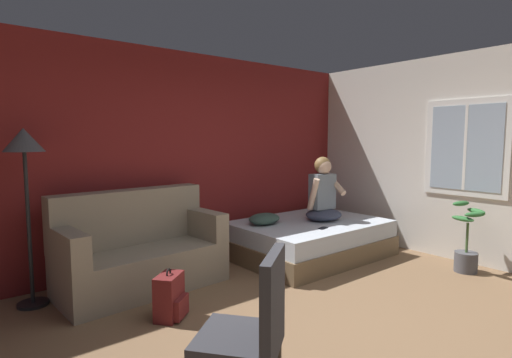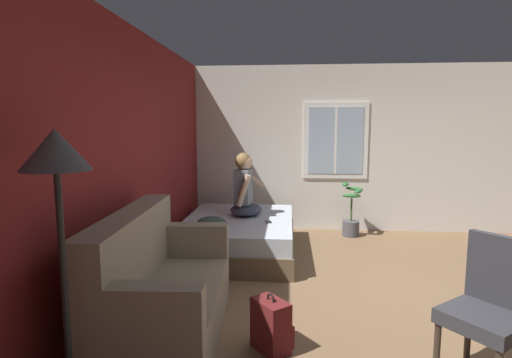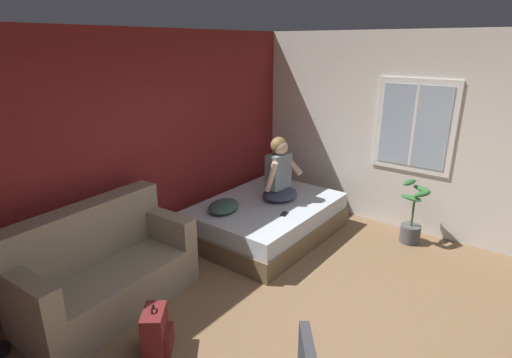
{
  "view_description": "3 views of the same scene",
  "coord_description": "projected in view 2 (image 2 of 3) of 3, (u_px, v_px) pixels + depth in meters",
  "views": [
    {
      "loc": [
        -2.43,
        -1.88,
        1.6
      ],
      "look_at": [
        0.49,
        1.73,
        1.13
      ],
      "focal_mm": 28.0,
      "sensor_mm": 36.0,
      "label": 1
    },
    {
      "loc": [
        -3.75,
        1.15,
        1.7
      ],
      "look_at": [
        0.72,
        1.52,
        1.12
      ],
      "focal_mm": 28.0,
      "sensor_mm": 36.0,
      "label": 2
    },
    {
      "loc": [
        -2.57,
        -1.12,
        2.54
      ],
      "look_at": [
        0.71,
        1.4,
        1.12
      ],
      "focal_mm": 28.0,
      "sensor_mm": 36.0,
      "label": 3
    }
  ],
  "objects": [
    {
      "name": "wall_back_accent",
      "position": [
        121.0,
        164.0,
        3.88
      ],
      "size": [
        10.73,
        0.16,
        2.7
      ],
      "primitive_type": "cube",
      "color": "maroon",
      "rests_on": "ground"
    },
    {
      "name": "wall_side_with_window",
      "position": [
        359.0,
        149.0,
        6.56
      ],
      "size": [
        0.19,
        6.81,
        2.7
      ],
      "color": "silver",
      "rests_on": "ground"
    },
    {
      "name": "side_chair",
      "position": [
        490.0,
        305.0,
        2.65
      ],
      "size": [
        0.65,
        0.65,
        0.98
      ],
      "color": "#382D23",
      "rests_on": "ground"
    },
    {
      "name": "potted_plant",
      "position": [
        351.0,
        217.0,
        6.25
      ],
      "size": [
        0.39,
        0.37,
        0.85
      ],
      "color": "#4C4C51",
      "rests_on": "ground"
    },
    {
      "name": "backpack",
      "position": [
        272.0,
        326.0,
        3.05
      ],
      "size": [
        0.35,
        0.35,
        0.46
      ],
      "color": "maroon",
      "rests_on": "ground"
    },
    {
      "name": "ground_plane",
      "position": [
        408.0,
        306.0,
        3.83
      ],
      "size": [
        40.0,
        40.0,
        0.0
      ],
      "primitive_type": "plane",
      "color": "brown"
    },
    {
      "name": "cell_phone",
      "position": [
        268.0,
        222.0,
        5.18
      ],
      "size": [
        0.16,
        0.1,
        0.01
      ],
      "primitive_type": "cube",
      "rotation": [
        0.0,
        0.0,
        1.81
      ],
      "color": "black",
      "rests_on": "bed"
    },
    {
      "name": "person_seated",
      "position": [
        245.0,
        190.0,
        5.54
      ],
      "size": [
        0.57,
        0.5,
        0.88
      ],
      "color": "#383D51",
      "rests_on": "bed"
    },
    {
      "name": "couch",
      "position": [
        160.0,
        292.0,
        3.2
      ],
      "size": [
        1.75,
        0.92,
        1.04
      ],
      "color": "gray",
      "rests_on": "ground"
    },
    {
      "name": "bed",
      "position": [
        239.0,
        236.0,
        5.43
      ],
      "size": [
        2.03,
        1.48,
        0.48
      ],
      "color": "brown",
      "rests_on": "ground"
    },
    {
      "name": "floor_lamp",
      "position": [
        57.0,
        180.0,
        2.09
      ],
      "size": [
        0.36,
        0.36,
        1.7
      ],
      "color": "black",
      "rests_on": "ground"
    },
    {
      "name": "throw_pillow",
      "position": [
        212.0,
        223.0,
        4.83
      ],
      "size": [
        0.56,
        0.47,
        0.14
      ],
      "primitive_type": "ellipsoid",
      "rotation": [
        0.0,
        0.0,
        0.26
      ],
      "color": "#385147",
      "rests_on": "bed"
    }
  ]
}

